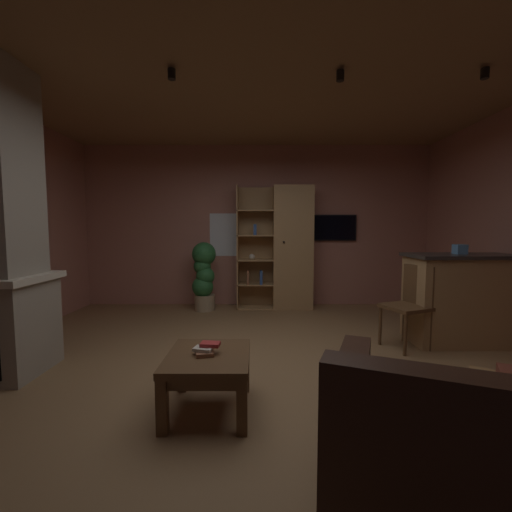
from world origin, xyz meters
The scene contains 18 objects.
floor centered at (0.00, 0.00, -0.01)m, with size 5.92×5.55×0.02m, color olive.
wall_back centered at (0.00, 2.81, 1.38)m, with size 6.04×0.06×2.76m, color #AD7060.
ceiling centered at (0.00, 0.00, 2.77)m, with size 5.92×5.55×0.02m, color #8E6B47.
window_pane_back centered at (-0.43, 2.77, 1.23)m, with size 0.78×0.01×0.74m, color white.
bookshelf_cabinet centered at (0.51, 2.53, 1.01)m, with size 1.25×0.41×2.04m.
kitchen_bar_counter centered at (2.51, 0.80, 0.52)m, with size 1.49×0.63×1.04m.
tissue_box centered at (2.34, 0.82, 1.09)m, with size 0.12×0.12×0.11m, color #598CBF.
coffee_table centered at (-0.36, -0.64, 0.34)m, with size 0.59×0.66×0.42m.
table_book_0 centered at (-0.38, -0.67, 0.44)m, with size 0.12×0.09×0.03m, color brown.
table_book_1 centered at (-0.40, -0.64, 0.46)m, with size 0.13×0.09×0.02m, color beige.
table_book_2 centered at (-0.35, -0.62, 0.49)m, with size 0.14×0.09×0.03m, color #B22D2D.
dining_chair centered at (1.72, 0.66, 0.53)m, with size 0.55×0.55×0.92m.
potted_floor_plant centered at (-0.87, 2.35, 0.59)m, with size 0.39×0.42×1.12m.
wall_mounted_tv centered at (1.32, 2.74, 1.35)m, with size 0.79×0.06×0.44m.
track_light_spot_0 centered at (-2.15, 0.06, 2.69)m, with size 0.07×0.07×0.09m, color black.
track_light_spot_1 centered at (-0.76, 0.06, 2.69)m, with size 0.07×0.07×0.09m, color black.
track_light_spot_2 centered at (0.74, 0.09, 2.69)m, with size 0.07×0.07×0.09m, color black.
track_light_spot_3 centered at (2.00, 0.05, 2.69)m, with size 0.07×0.07×0.09m, color black.
Camera 1 is at (-0.02, -2.95, 1.32)m, focal length 23.01 mm.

